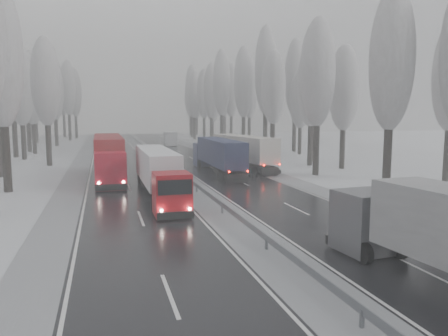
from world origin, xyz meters
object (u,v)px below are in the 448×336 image
truck_cream_box (240,149)px  truck_red_red (109,154)px  truck_red_white (158,170)px  box_truck_distant (170,139)px  truck_blue_box (218,154)px

truck_cream_box → truck_red_red: 15.69m
truck_cream_box → truck_red_white: (-11.53, -15.52, -0.16)m
truck_red_red → box_truck_distant: bearing=73.5°
truck_blue_box → truck_cream_box: truck_cream_box is taller
truck_cream_box → truck_red_white: truck_cream_box is taller
truck_red_white → truck_red_red: size_ratio=0.86×
box_truck_distant → truck_red_red: bearing=-101.2°
box_truck_distant → truck_cream_box: bearing=-82.0°
truck_cream_box → box_truck_distant: bearing=85.2°
truck_blue_box → box_truck_distant: (1.48, 43.95, -0.75)m
truck_blue_box → box_truck_distant: size_ratio=1.88×
truck_blue_box → box_truck_distant: 43.98m
box_truck_distant → truck_red_red: 46.53m
truck_cream_box → truck_red_red: (-15.07, -4.37, 0.17)m
box_truck_distant → truck_red_white: bearing=-94.6°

